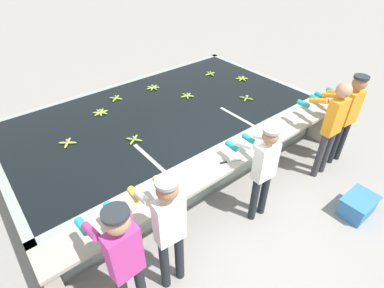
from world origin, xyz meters
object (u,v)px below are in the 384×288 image
(banana_bunch_floating_1, at_px, (68,143))
(crate, at_px, (358,206))
(banana_bunch_floating_5, at_px, (153,88))
(banana_bunch_floating_8, at_px, (246,98))
(knife_1, at_px, (260,145))
(worker_4, at_px, (347,112))
(banana_bunch_floating_2, at_px, (242,79))
(banana_bunch_floating_4, at_px, (100,112))
(banana_bunch_floating_3, at_px, (210,74))
(knife_0, at_px, (228,162))
(banana_bunch_floating_7, at_px, (187,96))
(worker_2, at_px, (263,166))
(worker_1, at_px, (168,224))
(worker_0, at_px, (124,257))
(banana_bunch_floating_0, at_px, (134,139))
(banana_bunch_floating_6, at_px, (116,98))
(worker_3, at_px, (331,122))

(banana_bunch_floating_1, relative_size, crate, 0.44)
(banana_bunch_floating_5, relative_size, banana_bunch_floating_8, 1.06)
(knife_1, bearing_deg, worker_4, -14.75)
(banana_bunch_floating_1, bearing_deg, banana_bunch_floating_2, -0.70)
(banana_bunch_floating_2, xyz_separation_m, banana_bunch_floating_4, (-3.04, 0.59, -0.00))
(banana_bunch_floating_2, bearing_deg, worker_4, -87.17)
(worker_4, relative_size, banana_bunch_floating_3, 5.97)
(banana_bunch_floating_1, xyz_separation_m, knife_0, (1.61, -1.88, -0.01))
(worker_4, xyz_separation_m, banana_bunch_floating_4, (-3.16, 2.89, -0.16))
(worker_4, height_order, banana_bunch_floating_7, worker_4)
(banana_bunch_floating_5, distance_m, banana_bunch_floating_7, 0.81)
(banana_bunch_floating_5, bearing_deg, banana_bunch_floating_1, -158.89)
(worker_2, distance_m, banana_bunch_floating_2, 3.03)
(worker_1, xyz_separation_m, worker_4, (3.72, 0.01, 0.00))
(worker_0, distance_m, banana_bunch_floating_2, 4.79)
(worker_4, xyz_separation_m, banana_bunch_floating_3, (-0.48, 2.93, -0.16))
(worker_4, xyz_separation_m, banana_bunch_floating_5, (-1.87, 3.15, -0.16))
(banana_bunch_floating_2, xyz_separation_m, knife_0, (-2.23, -1.84, -0.01))
(banana_bunch_floating_2, height_order, banana_bunch_floating_5, same)
(banana_bunch_floating_2, height_order, knife_0, banana_bunch_floating_2)
(banana_bunch_floating_1, relative_size, knife_0, 0.72)
(banana_bunch_floating_7, bearing_deg, banana_bunch_floating_0, -157.89)
(worker_2, bearing_deg, knife_1, 42.13)
(banana_bunch_floating_2, distance_m, banana_bunch_floating_5, 1.95)
(worker_4, xyz_separation_m, banana_bunch_floating_8, (-0.72, 1.62, -0.16))
(banana_bunch_floating_2, height_order, crate, banana_bunch_floating_2)
(banana_bunch_floating_3, height_order, knife_1, banana_bunch_floating_3)
(worker_4, relative_size, knife_1, 5.08)
(banana_bunch_floating_2, distance_m, banana_bunch_floating_8, 0.92)
(worker_0, xyz_separation_m, banana_bunch_floating_3, (3.80, 3.00, -0.17))
(banana_bunch_floating_1, distance_m, knife_1, 2.97)
(crate, bearing_deg, knife_1, 118.40)
(worker_0, relative_size, knife_0, 5.06)
(banana_bunch_floating_0, relative_size, banana_bunch_floating_7, 0.89)
(worker_1, xyz_separation_m, worker_2, (1.60, 0.05, -0.08))
(worker_1, relative_size, banana_bunch_floating_4, 6.01)
(banana_bunch_floating_5, height_order, knife_0, banana_bunch_floating_5)
(worker_1, relative_size, banana_bunch_floating_6, 6.89)
(banana_bunch_floating_1, distance_m, banana_bunch_floating_5, 2.23)
(worker_2, xyz_separation_m, banana_bunch_floating_0, (-0.99, 1.74, -0.07))
(banana_bunch_floating_3, bearing_deg, banana_bunch_floating_6, 172.95)
(banana_bunch_floating_1, height_order, banana_bunch_floating_5, same)
(worker_3, xyz_separation_m, banana_bunch_floating_3, (0.07, 2.96, -0.18))
(worker_0, bearing_deg, banana_bunch_floating_5, 53.24)
(banana_bunch_floating_3, bearing_deg, worker_4, -80.72)
(banana_bunch_floating_4, distance_m, banana_bunch_floating_7, 1.67)
(worker_0, height_order, crate, worker_0)
(worker_3, xyz_separation_m, banana_bunch_floating_2, (0.44, 2.33, -0.18))
(banana_bunch_floating_7, distance_m, banana_bunch_floating_8, 1.15)
(banana_bunch_floating_0, xyz_separation_m, banana_bunch_floating_3, (2.64, 1.15, 0.00))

